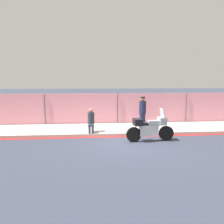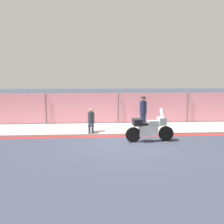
# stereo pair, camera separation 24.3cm
# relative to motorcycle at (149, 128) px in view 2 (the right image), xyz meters

# --- Properties ---
(ground_plane) EXTENTS (120.00, 120.00, 0.00)m
(ground_plane) POSITION_rel_motorcycle_xyz_m (-1.10, -0.12, -0.62)
(ground_plane) COLOR #333847
(sidewalk) EXTENTS (32.85, 2.71, 0.14)m
(sidewalk) POSITION_rel_motorcycle_xyz_m (-1.10, 2.34, -0.55)
(sidewalk) COLOR #ADA89E
(sidewalk) RESTS_ON ground_plane
(curb_paint_stripe) EXTENTS (32.85, 0.18, 0.01)m
(curb_paint_stripe) POSITION_rel_motorcycle_xyz_m (-1.10, 0.90, -0.62)
(curb_paint_stripe) COLOR red
(curb_paint_stripe) RESTS_ON ground_plane
(storefront_fence) EXTENTS (31.21, 0.17, 2.00)m
(storefront_fence) POSITION_rel_motorcycle_xyz_m (-1.10, 3.79, 0.38)
(storefront_fence) COLOR pink
(storefront_fence) RESTS_ON ground_plane
(motorcycle) EXTENTS (2.27, 0.61, 1.53)m
(motorcycle) POSITION_rel_motorcycle_xyz_m (0.00, 0.00, 0.00)
(motorcycle) COLOR black
(motorcycle) RESTS_ON ground_plane
(officer_standing) EXTENTS (0.39, 0.39, 1.73)m
(officer_standing) POSITION_rel_motorcycle_xyz_m (0.22, 2.52, 0.40)
(officer_standing) COLOR #191E38
(officer_standing) RESTS_ON sidewalk
(person_seated_on_curb) EXTENTS (0.35, 0.63, 1.23)m
(person_seated_on_curb) POSITION_rel_motorcycle_xyz_m (-2.72, 1.43, 0.20)
(person_seated_on_curb) COLOR #2D3342
(person_seated_on_curb) RESTS_ON sidewalk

